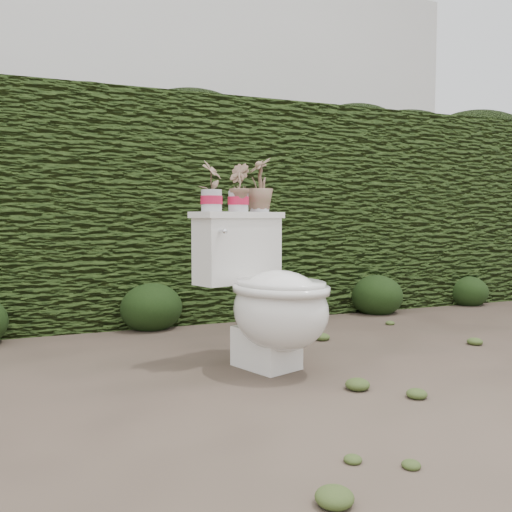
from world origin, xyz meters
name	(u,v)px	position (x,y,z in m)	size (l,w,h in m)	color
ground	(270,363)	(0.00, 0.00, 0.00)	(60.00, 60.00, 0.00)	brown
hedge	(188,211)	(0.00, 1.60, 0.80)	(8.00, 1.00, 1.60)	#344D19
house_wall	(152,137)	(0.60, 6.00, 2.00)	(8.00, 3.50, 4.00)	silver
toilet	(269,297)	(-0.04, -0.08, 0.36)	(0.65, 0.79, 0.78)	silver
potted_plant_left	(211,187)	(-0.28, 0.09, 0.90)	(0.13, 0.09, 0.24)	#267B27
potted_plant_center	(238,189)	(-0.12, 0.14, 0.90)	(0.13, 0.11, 0.24)	#267B27
potted_plant_right	(259,187)	(0.02, 0.19, 0.91)	(0.15, 0.15, 0.27)	#267B27
liriope_clump_2	(151,303)	(-0.39, 1.12, 0.17)	(0.42, 0.42, 0.34)	#1E3311
liriope_clump_3	(286,297)	(0.57, 1.02, 0.17)	(0.43, 0.43, 0.35)	#1E3311
liriope_clump_4	(377,292)	(1.38, 1.05, 0.16)	(0.41, 0.41, 0.33)	#1E3311
liriope_clump_5	(468,288)	(2.35, 1.10, 0.14)	(0.34, 0.34, 0.27)	#1E3311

